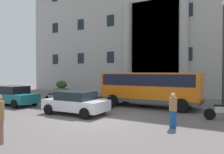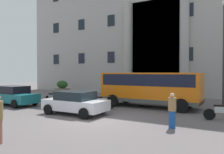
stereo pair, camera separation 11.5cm
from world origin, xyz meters
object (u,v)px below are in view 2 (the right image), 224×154
(orange_minibus, at_px, (150,86))
(hedge_planter_far_west, at_px, (117,90))
(white_taxi_kerbside, at_px, (12,95))
(hedge_planter_east, at_px, (147,90))
(scooter_by_planter, at_px, (100,102))
(pedestrian_woman_dark_dress, at_px, (172,111))
(parked_sedan_second, at_px, (75,102))
(motorcycle_near_kerb, at_px, (222,112))
(hedge_planter_west, at_px, (62,87))
(lamppost_plaza_centre, at_px, (224,45))
(hedge_planter_entrance_left, at_px, (182,93))
(motorcycle_far_end, at_px, (52,98))

(orange_minibus, height_order, hedge_planter_far_west, orange_minibus)
(white_taxi_kerbside, bearing_deg, hedge_planter_east, 54.66)
(scooter_by_planter, height_order, pedestrian_woman_dark_dress, pedestrian_woman_dark_dress)
(parked_sedan_second, height_order, motorcycle_near_kerb, parked_sedan_second)
(hedge_planter_west, height_order, lamppost_plaza_centre, lamppost_plaza_centre)
(hedge_planter_east, relative_size, motorcycle_near_kerb, 0.95)
(orange_minibus, bearing_deg, hedge_planter_far_west, 137.52)
(hedge_planter_entrance_left, distance_m, white_taxi_kerbside, 14.32)
(hedge_planter_entrance_left, relative_size, hedge_planter_west, 0.92)
(hedge_planter_west, height_order, white_taxi_kerbside, hedge_planter_west)
(pedestrian_woman_dark_dress, height_order, lamppost_plaza_centre, lamppost_plaza_centre)
(motorcycle_far_end, bearing_deg, hedge_planter_east, 67.93)
(hedge_planter_east, bearing_deg, scooter_by_planter, -95.06)
(hedge_planter_entrance_left, relative_size, parked_sedan_second, 0.39)
(lamppost_plaza_centre, bearing_deg, parked_sedan_second, -136.23)
(motorcycle_near_kerb, height_order, pedestrian_woman_dark_dress, pedestrian_woman_dark_dress)
(hedge_planter_west, xyz_separation_m, motorcycle_far_end, (5.38, -6.97, -0.29))
(white_taxi_kerbside, xyz_separation_m, motorcycle_far_end, (2.11, 2.08, -0.30))
(orange_minibus, height_order, parked_sedan_second, orange_minibus)
(orange_minibus, height_order, motorcycle_near_kerb, orange_minibus)
(hedge_planter_far_west, xyz_separation_m, white_taxi_kerbside, (-4.12, -9.40, 0.05))
(lamppost_plaza_centre, bearing_deg, scooter_by_planter, -147.13)
(hedge_planter_entrance_left, relative_size, white_taxi_kerbside, 0.33)
(pedestrian_woman_dark_dress, distance_m, lamppost_plaza_centre, 8.73)
(hedge_planter_entrance_left, height_order, hedge_planter_west, hedge_planter_west)
(lamppost_plaza_centre, bearing_deg, pedestrian_woman_dark_dress, -102.39)
(scooter_by_planter, bearing_deg, hedge_planter_entrance_left, 61.14)
(hedge_planter_west, bearing_deg, white_taxi_kerbside, -70.15)
(motorcycle_near_kerb, xyz_separation_m, motorcycle_far_end, (-12.28, 0.06, 0.00))
(white_taxi_kerbside, height_order, motorcycle_near_kerb, white_taxi_kerbside)
(motorcycle_far_end, bearing_deg, hedge_planter_far_west, 88.11)
(hedge_planter_east, distance_m, scooter_by_planter, 7.42)
(hedge_planter_far_west, height_order, hedge_planter_west, hedge_planter_west)
(hedge_planter_entrance_left, xyz_separation_m, motorcycle_near_kerb, (3.69, -7.50, -0.21))
(motorcycle_near_kerb, relative_size, pedestrian_woman_dark_dress, 1.17)
(hedge_planter_east, relative_size, lamppost_plaza_centre, 0.23)
(scooter_by_planter, xyz_separation_m, motorcycle_far_end, (-4.63, 0.00, -0.00))
(scooter_by_planter, bearing_deg, lamppost_plaza_centre, 32.01)
(hedge_planter_west, xyz_separation_m, motorcycle_near_kerb, (17.65, -7.03, -0.29))
(lamppost_plaza_centre, bearing_deg, white_taxi_kerbside, -154.08)
(pedestrian_woman_dark_dress, bearing_deg, motorcycle_near_kerb, -160.49)
(parked_sedan_second, distance_m, pedestrian_woman_dark_dress, 5.96)
(motorcycle_near_kerb, xyz_separation_m, scooter_by_planter, (-7.65, 0.05, 0.00))
(hedge_planter_far_west, xyz_separation_m, hedge_planter_east, (3.27, 0.07, 0.06))
(orange_minibus, distance_m, hedge_planter_west, 13.72)
(hedge_planter_east, height_order, motorcycle_far_end, hedge_planter_east)
(motorcycle_near_kerb, distance_m, pedestrian_woman_dark_dress, 3.43)
(hedge_planter_far_west, bearing_deg, orange_minibus, -42.97)
(white_taxi_kerbside, xyz_separation_m, lamppost_plaza_centre, (14.21, 6.91, 3.72))
(hedge_planter_west, height_order, motorcycle_far_end, hedge_planter_west)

